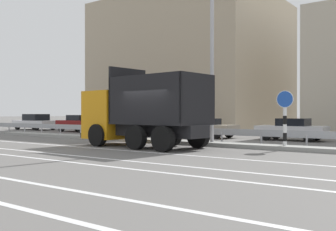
# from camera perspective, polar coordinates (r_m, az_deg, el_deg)

# --- Properties ---
(ground_plane) EXTENTS (320.00, 320.00, 0.00)m
(ground_plane) POSITION_cam_1_polar(r_m,az_deg,el_deg) (17.01, -2.03, -4.89)
(ground_plane) COLOR #605E5B
(lane_strip_0) EXTENTS (57.24, 0.16, 0.01)m
(lane_strip_0) POSITION_cam_1_polar(r_m,az_deg,el_deg) (16.72, -7.36, -4.97)
(lane_strip_0) COLOR silver
(lane_strip_0) RESTS_ON ground_plane
(lane_strip_1) EXTENTS (57.24, 0.16, 0.01)m
(lane_strip_1) POSITION_cam_1_polar(r_m,az_deg,el_deg) (14.99, -14.15, -5.59)
(lane_strip_1) COLOR silver
(lane_strip_1) RESTS_ON ground_plane
(lane_strip_2) EXTENTS (57.24, 0.16, 0.01)m
(lane_strip_2) POSITION_cam_1_polar(r_m,az_deg,el_deg) (14.18, -18.33, -5.94)
(lane_strip_2) COLOR silver
(lane_strip_2) RESTS_ON ground_plane
(median_island) EXTENTS (31.48, 1.10, 0.18)m
(median_island) POSITION_cam_1_polar(r_m,az_deg,el_deg) (19.42, 3.46, -3.97)
(median_island) COLOR gray
(median_island) RESTS_ON ground_plane
(median_guardrail) EXTENTS (57.24, 0.09, 0.78)m
(median_guardrail) POSITION_cam_1_polar(r_m,az_deg,el_deg) (20.35, 5.20, -2.42)
(median_guardrail) COLOR #9EA0A5
(median_guardrail) RESTS_ON ground_plane
(dump_truck) EXTENTS (6.54, 3.06, 3.68)m
(dump_truck) POSITION_cam_1_polar(r_m,az_deg,el_deg) (18.58, -5.25, -0.30)
(dump_truck) COLOR orange
(dump_truck) RESTS_ON ground_plane
(median_road_sign) EXTENTS (0.73, 0.16, 2.51)m
(median_road_sign) POSITION_cam_1_polar(r_m,az_deg,el_deg) (17.27, 16.60, -0.44)
(median_road_sign) COLOR white
(median_road_sign) RESTS_ON ground_plane
(street_lamp_1) EXTENTS (0.71, 2.15, 10.24)m
(street_lamp_1) POSITION_cam_1_polar(r_m,az_deg,el_deg) (19.13, 6.20, 12.58)
(street_lamp_1) COLOR #ADADB2
(street_lamp_1) RESTS_ON ground_plane
(parked_car_0) EXTENTS (4.68, 1.99, 1.47)m
(parked_car_0) POSITION_cam_1_polar(r_m,az_deg,el_deg) (38.58, -18.70, -0.89)
(parked_car_0) COLOR silver
(parked_car_0) RESTS_ON ground_plane
(parked_car_1) EXTENTS (3.82, 1.90, 1.40)m
(parked_car_1) POSITION_cam_1_polar(r_m,az_deg,el_deg) (33.37, -12.79, -1.10)
(parked_car_1) COLOR maroon
(parked_car_1) RESTS_ON ground_plane
(parked_car_2) EXTENTS (4.68, 2.17, 1.43)m
(parked_car_2) POSITION_cam_1_polar(r_m,az_deg,el_deg) (28.79, -5.65, -1.30)
(parked_car_2) COLOR maroon
(parked_car_2) RESTS_ON ground_plane
(parked_car_3) EXTENTS (3.92, 1.90, 1.22)m
(parked_car_3) POSITION_cam_1_polar(r_m,az_deg,el_deg) (24.99, 5.46, -1.75)
(parked_car_3) COLOR gray
(parked_car_3) RESTS_ON ground_plane
(parked_car_4) EXTENTS (3.86, 1.92, 1.26)m
(parked_car_4) POSITION_cam_1_polar(r_m,az_deg,el_deg) (23.28, 17.52, -1.88)
(parked_car_4) COLOR silver
(parked_car_4) RESTS_ON ground_plane
(background_building_0) EXTENTS (16.93, 14.32, 12.68)m
(background_building_0) POSITION_cam_1_polar(r_m,az_deg,el_deg) (41.11, 3.64, 7.04)
(background_building_0) COLOR tan
(background_building_0) RESTS_ON ground_plane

